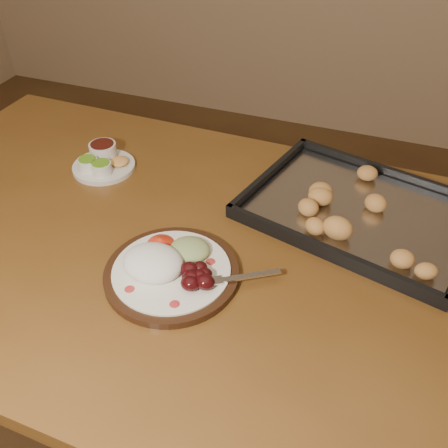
% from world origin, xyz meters
% --- Properties ---
extents(ground, '(4.00, 4.00, 0.00)m').
position_xyz_m(ground, '(0.00, 0.00, 0.00)').
color(ground, '#513C1B').
rests_on(ground, ground).
extents(dining_table, '(1.52, 0.94, 0.75)m').
position_xyz_m(dining_table, '(0.20, 0.03, 0.65)').
color(dining_table, brown).
rests_on(dining_table, ground).
extents(dinner_plate, '(0.33, 0.26, 0.06)m').
position_xyz_m(dinner_plate, '(0.23, -0.07, 0.77)').
color(dinner_plate, black).
rests_on(dinner_plate, dining_table).
extents(condiment_saucer, '(0.15, 0.15, 0.05)m').
position_xyz_m(condiment_saucer, '(-0.09, 0.21, 0.77)').
color(condiment_saucer, beige).
rests_on(condiment_saucer, dining_table).
extents(baking_tray, '(0.55, 0.46, 0.05)m').
position_xyz_m(baking_tray, '(0.54, 0.24, 0.76)').
color(baking_tray, black).
rests_on(baking_tray, dining_table).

